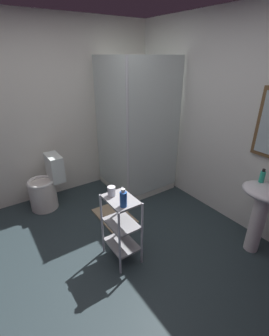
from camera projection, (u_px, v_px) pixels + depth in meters
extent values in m
cube|color=#283539|center=(104.00, 271.00, 2.47)|extent=(4.20, 4.20, 0.02)
cube|color=silver|center=(237.00, 124.00, 2.87)|extent=(4.20, 0.10, 2.50)
cube|color=silver|center=(37.00, 115.00, 3.31)|extent=(0.10, 4.20, 2.50)
cube|color=white|center=(136.00, 181.00, 4.08)|extent=(0.90, 0.90, 0.10)
cube|color=silver|center=(111.00, 128.00, 3.43)|extent=(0.90, 0.02, 1.90)
cube|color=silver|center=(155.00, 130.00, 3.32)|extent=(0.02, 0.90, 1.90)
cylinder|color=silver|center=(128.00, 136.00, 3.09)|extent=(0.04, 0.04, 1.90)
cylinder|color=silver|center=(136.00, 179.00, 4.06)|extent=(0.08, 0.08, 0.00)
cylinder|color=white|center=(257.00, 224.00, 2.59)|extent=(0.15, 0.15, 0.68)
ellipsoid|color=white|center=(265.00, 192.00, 2.42)|extent=(0.46, 0.37, 0.13)
cylinder|color=white|center=(43.00, 195.00, 3.39)|extent=(0.37, 0.37, 0.40)
torus|color=white|center=(41.00, 182.00, 3.30)|extent=(0.37, 0.37, 0.04)
cube|color=white|center=(55.00, 167.00, 3.34)|extent=(0.35, 0.17, 0.36)
cylinder|color=silver|center=(102.00, 225.00, 2.54)|extent=(0.02, 0.02, 0.74)
cylinder|color=silver|center=(120.00, 245.00, 2.27)|extent=(0.02, 0.02, 0.74)
cylinder|color=silver|center=(123.00, 216.00, 2.67)|extent=(0.02, 0.02, 0.74)
cylinder|color=silver|center=(142.00, 235.00, 2.40)|extent=(0.02, 0.02, 0.74)
cube|color=#99999E|center=(122.00, 244.00, 2.55)|extent=(0.36, 0.26, 0.02)
cube|color=#99999E|center=(121.00, 223.00, 2.43)|extent=(0.36, 0.26, 0.02)
cube|color=#99999E|center=(121.00, 200.00, 2.32)|extent=(0.36, 0.26, 0.02)
cylinder|color=#2DBC99|center=(262.00, 177.00, 2.45)|extent=(0.05, 0.05, 0.12)
cylinder|color=black|center=(264.00, 170.00, 2.42)|extent=(0.03, 0.03, 0.03)
cylinder|color=blue|center=(123.00, 199.00, 2.17)|extent=(0.07, 0.07, 0.15)
cylinder|color=white|center=(123.00, 191.00, 2.13)|extent=(0.04, 0.04, 0.03)
cylinder|color=silver|center=(112.00, 191.00, 2.35)|extent=(0.08, 0.08, 0.10)
cube|color=tan|center=(114.00, 216.00, 3.27)|extent=(0.60, 0.40, 0.02)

